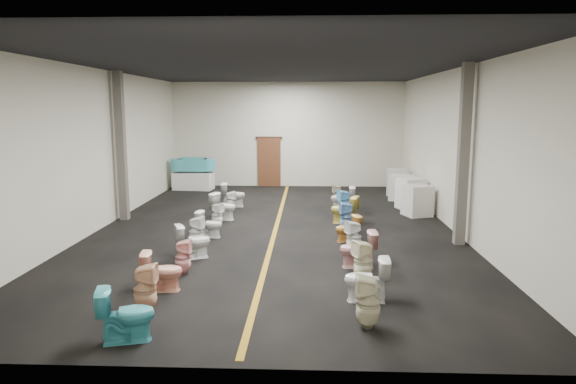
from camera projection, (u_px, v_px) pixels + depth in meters
name	position (u px, v px, depth m)	size (l,w,h in m)	color
floor	(276.00, 228.00, 14.70)	(16.00, 16.00, 0.00)	black
ceiling	(275.00, 67.00, 13.96)	(16.00, 16.00, 0.00)	black
wall_back	(287.00, 135.00, 22.22)	(10.00, 10.00, 0.00)	beige
wall_front	(234.00, 202.00, 6.45)	(10.00, 10.00, 0.00)	beige
wall_left	(100.00, 149.00, 14.53)	(16.00, 16.00, 0.00)	beige
wall_right	(456.00, 151.00, 14.13)	(16.00, 16.00, 0.00)	beige
aisle_stripe	(276.00, 228.00, 14.70)	(0.12, 15.60, 0.01)	#9B6E16
back_door	(269.00, 162.00, 22.39)	(1.00, 0.10, 2.10)	#562D19
door_frame	(269.00, 138.00, 22.22)	(1.15, 0.08, 0.10)	#331C11
column_left	(121.00, 147.00, 15.51)	(0.25, 0.25, 4.50)	#59544C
column_right	(463.00, 156.00, 12.66)	(0.25, 0.25, 4.50)	#59544C
display_table	(193.00, 181.00, 21.58)	(1.62, 0.81, 0.72)	white
bathtub	(193.00, 164.00, 21.47)	(1.86, 0.72, 0.55)	teal
appliance_crate_a	(417.00, 201.00, 16.33)	(0.76, 0.76, 0.98)	beige
appliance_crate_b	(410.00, 194.00, 17.44)	(0.77, 0.77, 1.05)	silver
appliance_crate_c	(402.00, 188.00, 19.08)	(0.83, 0.83, 0.94)	silver
appliance_crate_d	(396.00, 182.00, 20.25)	(0.72, 0.72, 1.03)	beige
toilet_left_0	(126.00, 314.00, 7.55)	(0.46, 0.82, 0.83)	teal
toilet_left_1	(145.00, 289.00, 8.58)	(0.39, 0.39, 0.86)	#E7B28A
toilet_left_2	(162.00, 271.00, 9.65)	(0.43, 0.75, 0.77)	#FAA98D
toilet_left_3	(183.00, 257.00, 10.62)	(0.33, 0.34, 0.73)	#EEAAA5
toilet_left_4	(193.00, 241.00, 11.73)	(0.45, 0.79, 0.81)	white
toilet_left_5	(196.00, 232.00, 12.67)	(0.35, 0.36, 0.77)	white
toilet_left_6	(209.00, 224.00, 13.64)	(0.39, 0.69, 0.71)	silver
toilet_left_7	(217.00, 215.00, 14.79)	(0.32, 0.32, 0.70)	white
toilet_left_8	(224.00, 206.00, 15.81)	(0.45, 0.80, 0.81)	white
toilet_left_9	(230.00, 202.00, 16.73)	(0.32, 0.33, 0.72)	white
toilet_left_10	(233.00, 195.00, 17.82)	(0.46, 0.81, 0.83)	silver
toilet_right_0	(368.00, 302.00, 8.00)	(0.39, 0.40, 0.86)	beige
toilet_right_1	(367.00, 280.00, 9.11)	(0.45, 0.79, 0.81)	white
toilet_right_2	(363.00, 261.00, 10.16)	(0.38, 0.39, 0.84)	#F5EDC8
toilet_right_3	(358.00, 249.00, 11.05)	(0.45, 0.79, 0.81)	#D59893
toilet_right_4	(354.00, 237.00, 12.12)	(0.36, 0.37, 0.79)	white
toilet_right_5	(348.00, 229.00, 13.22)	(0.38, 0.66, 0.67)	#CD893A
toilet_right_6	(347.00, 217.00, 14.18)	(0.38, 0.39, 0.85)	#70A3D5
toilet_right_7	(344.00, 210.00, 15.24)	(0.47, 0.82, 0.84)	#D5C14E
toilet_right_8	(344.00, 203.00, 16.19)	(0.39, 0.40, 0.86)	#74C3EE
toilet_right_9	(343.00, 198.00, 17.17)	(0.46, 0.81, 0.82)	silver
toilet_right_10	(337.00, 195.00, 18.24)	(0.32, 0.33, 0.71)	beige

